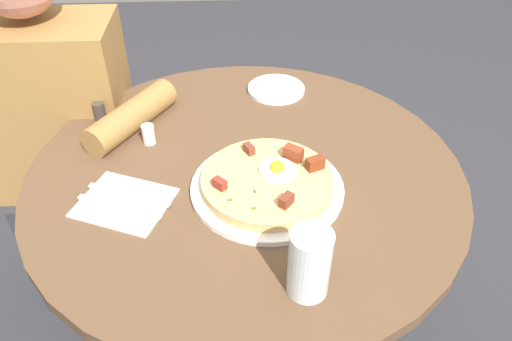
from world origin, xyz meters
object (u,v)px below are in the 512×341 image
(person_seated, at_px, (72,164))
(knife, at_px, (119,207))
(bread_plate, at_px, (276,89))
(water_glass, at_px, (309,263))
(dining_table, at_px, (247,223))
(fork, at_px, (129,195))
(pepper_shaker, at_px, (100,112))
(pizza_plate, at_px, (267,188))
(salt_shaker, at_px, (149,134))
(breakfast_pizza, at_px, (268,180))

(person_seated, height_order, knife, person_seated)
(bread_plate, distance_m, water_glass, 0.64)
(dining_table, bearing_deg, knife, -154.29)
(person_seated, xyz_separation_m, fork, (0.26, -0.40, 0.23))
(fork, bearing_deg, pepper_shaker, -47.00)
(person_seated, height_order, pizza_plate, person_seated)
(pizza_plate, distance_m, bread_plate, 0.40)
(water_glass, distance_m, pepper_shaker, 0.67)
(dining_table, xyz_separation_m, person_seated, (-0.49, 0.31, -0.05))
(person_seated, relative_size, bread_plate, 7.54)
(pizza_plate, bearing_deg, fork, -178.21)
(knife, xyz_separation_m, water_glass, (0.34, -0.20, 0.06))
(dining_table, relative_size, salt_shaker, 19.97)
(dining_table, height_order, knife, knife)
(breakfast_pizza, bearing_deg, knife, -171.50)
(water_glass, relative_size, pepper_shaker, 2.51)
(pizza_plate, bearing_deg, salt_shaker, 145.66)
(knife, relative_size, water_glass, 1.43)
(fork, height_order, water_glass, water_glass)
(dining_table, xyz_separation_m, bread_plate, (0.09, 0.32, 0.18))
(breakfast_pizza, xyz_separation_m, knife, (-0.29, -0.04, -0.02))
(dining_table, height_order, fork, fork)
(bread_plate, height_order, water_glass, water_glass)
(person_seated, bearing_deg, knife, -60.13)
(bread_plate, bearing_deg, person_seated, -179.49)
(knife, bearing_deg, pepper_shaker, -51.31)
(salt_shaker, bearing_deg, breakfast_pizza, -33.90)
(breakfast_pizza, height_order, knife, breakfast_pizza)
(bread_plate, bearing_deg, salt_shaker, -144.45)
(person_seated, bearing_deg, dining_table, -32.25)
(knife, height_order, pepper_shaker, pepper_shaker)
(breakfast_pizza, distance_m, salt_shaker, 0.31)
(knife, distance_m, salt_shaker, 0.22)
(breakfast_pizza, xyz_separation_m, fork, (-0.28, -0.01, -0.02))
(person_seated, relative_size, breakfast_pizza, 4.30)
(dining_table, xyz_separation_m, fork, (-0.23, -0.09, 0.18))
(breakfast_pizza, xyz_separation_m, water_glass, (0.05, -0.25, 0.04))
(bread_plate, distance_m, fork, 0.52)
(bread_plate, xyz_separation_m, water_glass, (-0.00, -0.64, 0.06))
(fork, bearing_deg, pizza_plate, -156.39)
(bread_plate, bearing_deg, dining_table, -106.11)
(pizza_plate, xyz_separation_m, salt_shaker, (-0.26, 0.17, 0.02))
(person_seated, relative_size, water_glass, 9.01)
(person_seated, height_order, bread_plate, person_seated)
(knife, bearing_deg, salt_shaker, -76.56)
(breakfast_pizza, bearing_deg, dining_table, 119.88)
(dining_table, distance_m, water_glass, 0.41)
(pizza_plate, bearing_deg, person_seated, 144.02)
(dining_table, relative_size, person_seated, 0.82)
(dining_table, bearing_deg, pizza_plate, -61.85)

